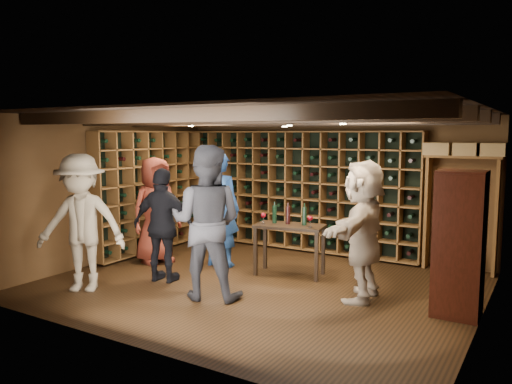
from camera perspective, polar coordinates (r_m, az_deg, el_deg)
The scene contains 13 objects.
ground at distance 7.46m, azimuth 0.16°, elevation -10.57°, with size 6.00×6.00×0.00m, color black.
room_shell at distance 7.17m, azimuth 0.39°, elevation 8.34°, with size 6.00×6.00×6.00m.
wine_rack_back at distance 9.48m, azimuth 4.70°, elevation 0.22°, with size 4.65×0.30×2.20m.
wine_rack_left at distance 9.56m, azimuth -11.92°, elevation 0.15°, with size 0.30×2.65×2.20m.
crate_shelf at distance 8.55m, azimuth 22.60°, elevation 1.84°, with size 1.20×0.32×2.07m.
display_cabinet at distance 6.52m, azimuth 22.16°, elevation -5.82°, with size 0.55×0.50×1.75m.
man_blue_shirt at distance 8.34m, azimuth -4.21°, elevation -1.99°, with size 0.70×0.46×1.91m, color navy.
man_grey_suit at distance 6.72m, azimuth -5.70°, elevation -3.47°, with size 1.00×0.78×2.07m, color black.
guest_red_floral at distance 8.72m, azimuth -11.40°, elevation -2.04°, with size 0.89×0.58×1.82m, color maroon.
guest_woman_black at distance 7.57m, azimuth -10.54°, elevation -3.76°, with size 1.00×0.42×1.71m, color black.
guest_khaki at distance 7.42m, azimuth -19.34°, elevation -3.36°, with size 1.25×0.72×1.94m, color #7D6E56.
guest_beige at distance 6.78m, azimuth 12.13°, elevation -4.30°, with size 1.74×0.55×1.87m, color gray.
tasting_table at distance 7.82m, azimuth 3.84°, elevation -4.36°, with size 1.14×0.71×1.08m.
Camera 1 is at (3.67, -6.11, 2.21)m, focal length 35.00 mm.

